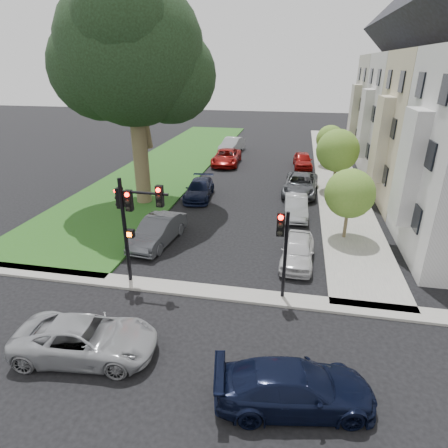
% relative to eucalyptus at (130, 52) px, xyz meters
% --- Properties ---
extents(ground, '(140.00, 140.00, 0.00)m').
position_rel_eucalyptus_xyz_m(ground, '(7.29, -12.29, -9.81)').
color(ground, black).
rests_on(ground, ground).
extents(grass_strip, '(8.00, 44.00, 0.12)m').
position_rel_eucalyptus_xyz_m(grass_strip, '(-1.71, 11.71, -9.75)').
color(grass_strip, '#295A23').
rests_on(grass_strip, ground).
extents(sidewalk_right, '(3.50, 44.00, 0.12)m').
position_rel_eucalyptus_xyz_m(sidewalk_right, '(14.04, 11.71, -9.75)').
color(sidewalk_right, gray).
rests_on(sidewalk_right, ground).
extents(sidewalk_cross, '(60.00, 1.00, 0.12)m').
position_rel_eucalyptus_xyz_m(sidewalk_cross, '(7.29, -10.29, -9.75)').
color(sidewalk_cross, gray).
rests_on(sidewalk_cross, ground).
extents(house_c, '(7.70, 7.55, 15.97)m').
position_rel_eucalyptus_xyz_m(house_c, '(19.74, 10.71, -2.87)').
color(house_c, silver).
rests_on(house_c, ground).
extents(house_d, '(7.70, 7.55, 15.97)m').
position_rel_eucalyptus_xyz_m(house_d, '(19.74, 18.21, -2.87)').
color(house_d, tan).
rests_on(house_d, ground).
extents(eucalyptus, '(10.14, 9.20, 14.36)m').
position_rel_eucalyptus_xyz_m(eucalyptus, '(0.00, 0.00, 0.00)').
color(eucalyptus, brown).
rests_on(eucalyptus, ground).
extents(small_tree_a, '(2.70, 2.70, 4.05)m').
position_rel_eucalyptus_xyz_m(small_tree_a, '(13.49, -3.45, -7.11)').
color(small_tree_a, brown).
rests_on(small_tree_a, ground).
extents(small_tree_b, '(3.18, 3.18, 4.77)m').
position_rel_eucalyptus_xyz_m(small_tree_b, '(13.49, 5.35, -6.63)').
color(small_tree_b, brown).
rests_on(small_tree_b, ground).
extents(small_tree_c, '(2.60, 2.60, 3.90)m').
position_rel_eucalyptus_xyz_m(small_tree_c, '(13.49, 13.24, -7.21)').
color(small_tree_c, brown).
rests_on(small_tree_c, ground).
extents(traffic_signal_main, '(2.38, 0.61, 4.89)m').
position_rel_eucalyptus_xyz_m(traffic_signal_main, '(3.88, -10.06, -6.43)').
color(traffic_signal_main, black).
rests_on(traffic_signal_main, ground).
extents(traffic_signal_secondary, '(0.50, 0.40, 3.94)m').
position_rel_eucalyptus_xyz_m(traffic_signal_secondary, '(10.23, -10.10, -7.06)').
color(traffic_signal_secondary, black).
rests_on(traffic_signal_secondary, ground).
extents(car_cross_near, '(4.98, 2.71, 1.32)m').
position_rel_eucalyptus_xyz_m(car_cross_near, '(4.02, -14.73, -9.15)').
color(car_cross_near, '#999BA0').
rests_on(car_cross_near, ground).
extents(car_cross_far, '(4.88, 2.68, 1.34)m').
position_rel_eucalyptus_xyz_m(car_cross_far, '(10.96, -15.46, -9.14)').
color(car_cross_far, black).
rests_on(car_cross_far, ground).
extents(car_parked_0, '(1.77, 3.98, 1.33)m').
position_rel_eucalyptus_xyz_m(car_parked_0, '(10.91, -6.80, -9.14)').
color(car_parked_0, silver).
rests_on(car_parked_0, ground).
extents(car_parked_1, '(1.60, 4.10, 1.33)m').
position_rel_eucalyptus_xyz_m(car_parked_1, '(10.71, -0.55, -9.14)').
color(car_parked_1, '#999BA0').
rests_on(car_parked_1, ground).
extents(car_parked_2, '(2.82, 5.47, 1.47)m').
position_rel_eucalyptus_xyz_m(car_parked_2, '(10.95, 4.20, -9.07)').
color(car_parked_2, '#3F4247').
rests_on(car_parked_2, ground).
extents(car_parked_3, '(1.97, 4.25, 1.41)m').
position_rel_eucalyptus_xyz_m(car_parked_3, '(11.10, 12.27, -9.10)').
color(car_parked_3, maroon).
rests_on(car_parked_3, ground).
extents(car_parked_5, '(2.09, 4.66, 1.49)m').
position_rel_eucalyptus_xyz_m(car_parked_5, '(3.36, -6.07, -9.06)').
color(car_parked_5, '#3F4247').
rests_on(car_parked_5, ground).
extents(car_parked_6, '(2.24, 4.68, 1.31)m').
position_rel_eucalyptus_xyz_m(car_parked_6, '(3.65, 1.76, -9.15)').
color(car_parked_6, black).
rests_on(car_parked_6, ground).
extents(car_parked_8, '(2.62, 5.39, 1.48)m').
position_rel_eucalyptus_xyz_m(car_parked_8, '(3.75, 11.92, -9.07)').
color(car_parked_8, maroon).
rests_on(car_parked_8, ground).
extents(car_parked_9, '(2.41, 5.05, 1.60)m').
position_rel_eucalyptus_xyz_m(car_parked_9, '(3.32, 17.48, -9.01)').
color(car_parked_9, '#999BA0').
rests_on(car_parked_9, ground).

